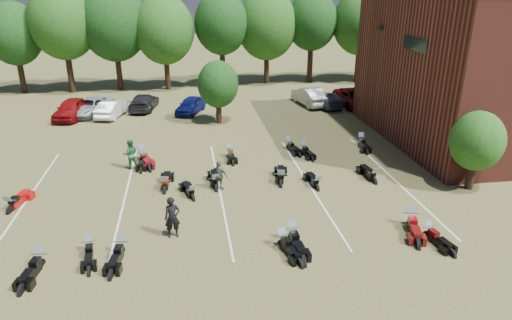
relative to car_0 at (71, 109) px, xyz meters
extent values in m
plane|color=brown|center=(13.86, -18.65, -0.80)|extent=(160.00, 160.00, 0.00)
imported|color=maroon|center=(0.00, 0.00, 0.00)|extent=(2.69, 4.97, 1.61)
imported|color=silver|center=(3.24, -0.05, -0.11)|extent=(2.55, 4.44, 1.38)
imported|color=#919399|center=(1.29, 0.91, -0.12)|extent=(3.92, 5.43, 1.37)
imported|color=black|center=(5.67, 1.85, -0.12)|extent=(2.61, 4.97, 1.37)
imported|color=#0C1358|center=(9.70, 0.10, -0.12)|extent=(3.07, 4.33, 1.37)
imported|color=#AAABA6|center=(20.46, 1.14, 0.00)|extent=(2.55, 5.10, 1.61)
imported|color=#55040D|center=(24.32, 0.07, -0.04)|extent=(2.65, 5.51, 1.52)
imported|color=#3C3D42|center=(21.80, 0.22, -0.16)|extent=(2.11, 4.52, 1.28)
imported|color=black|center=(8.44, -20.23, 0.15)|extent=(0.76, 0.55, 1.91)
imported|color=#256438|center=(5.85, -11.85, 0.12)|extent=(0.95, 0.77, 1.85)
imported|color=#514E45|center=(10.87, -15.69, 0.04)|extent=(1.04, 0.92, 1.69)
cube|color=black|center=(23.21, -6.65, 6.70)|extent=(0.30, 0.40, 0.30)
cube|color=black|center=(23.33, -11.65, 6.20)|extent=(0.06, 3.00, 0.80)
cylinder|color=black|center=(-7.14, 10.35, 1.24)|extent=(0.58, 0.58, 4.08)
ellipsoid|color=#1E4C19|center=(-7.14, 10.35, 5.53)|extent=(6.00, 6.00, 6.90)
cylinder|color=black|center=(-2.14, 10.35, 1.24)|extent=(0.58, 0.58, 4.08)
ellipsoid|color=#1E4C19|center=(-2.14, 10.35, 5.53)|extent=(6.00, 6.00, 6.90)
cylinder|color=black|center=(2.86, 10.35, 1.24)|extent=(0.57, 0.58, 4.08)
ellipsoid|color=#1E4C19|center=(2.86, 10.35, 5.53)|extent=(6.00, 6.00, 6.90)
cylinder|color=black|center=(7.86, 10.35, 1.24)|extent=(0.57, 0.58, 4.08)
ellipsoid|color=#1E4C19|center=(7.86, 10.35, 5.53)|extent=(6.00, 6.00, 6.90)
cylinder|color=black|center=(12.86, 10.35, 1.24)|extent=(0.58, 0.58, 4.08)
ellipsoid|color=#1E4C19|center=(12.86, 10.35, 5.53)|extent=(6.00, 6.00, 6.90)
cylinder|color=black|center=(17.86, 10.35, 1.24)|extent=(0.57, 0.58, 4.08)
ellipsoid|color=#1E4C19|center=(17.86, 10.35, 5.53)|extent=(6.00, 6.00, 6.90)
cylinder|color=black|center=(22.86, 10.35, 1.24)|extent=(0.57, 0.58, 4.08)
ellipsoid|color=#1E4C19|center=(22.86, 10.35, 5.53)|extent=(6.00, 6.00, 6.90)
cylinder|color=black|center=(27.86, 10.35, 1.24)|extent=(0.57, 0.58, 4.08)
ellipsoid|color=#1E4C19|center=(27.86, 10.35, 5.53)|extent=(6.00, 6.00, 6.90)
cylinder|color=black|center=(32.86, 10.35, 1.24)|extent=(0.58, 0.58, 4.08)
ellipsoid|color=#1E4C19|center=(32.86, 10.35, 5.53)|extent=(6.00, 6.00, 6.90)
cylinder|color=black|center=(37.86, 10.35, 1.24)|extent=(0.58, 0.58, 4.08)
ellipsoid|color=#1E4C19|center=(37.86, 10.35, 5.53)|extent=(6.00, 6.00, 6.90)
cylinder|color=black|center=(24.36, -17.65, 0.05)|extent=(0.24, 0.24, 1.71)
sphere|color=#1E4C19|center=(24.36, -17.65, 1.96)|extent=(2.80, 2.80, 2.80)
cylinder|color=black|center=(11.86, -3.15, 0.15)|extent=(0.24, 0.24, 1.90)
sphere|color=#1E4C19|center=(11.86, -3.15, 2.30)|extent=(3.20, 3.20, 3.20)
cube|color=silver|center=(0.86, -15.65, -0.80)|extent=(0.10, 14.00, 0.01)
cube|color=silver|center=(5.86, -15.65, -0.80)|extent=(0.10, 14.00, 0.01)
cube|color=silver|center=(10.86, -15.65, -0.80)|extent=(0.10, 14.00, 0.01)
cube|color=silver|center=(15.86, -15.65, -0.80)|extent=(0.10, 14.00, 0.01)
cube|color=silver|center=(20.86, -15.65, -0.80)|extent=(0.10, 14.00, 0.01)
camera|label=1|loc=(9.31, -38.23, 9.87)|focal=32.00mm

